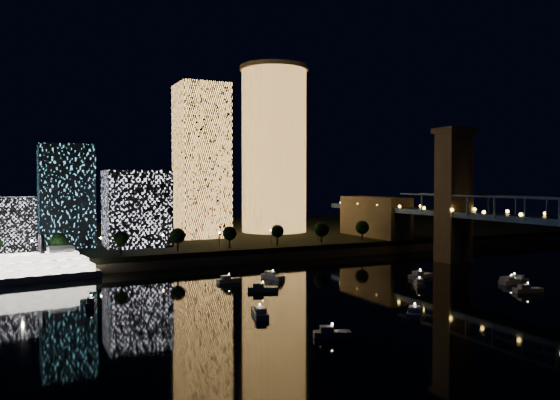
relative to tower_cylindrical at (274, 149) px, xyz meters
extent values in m
plane|color=black|center=(-33.36, -140.92, -46.05)|extent=(520.00, 520.00, 0.00)
cube|color=black|center=(-33.36, 19.08, -43.55)|extent=(420.00, 160.00, 5.00)
cube|color=#6B5E4C|center=(-33.36, -58.92, -44.55)|extent=(420.00, 6.00, 3.00)
cylinder|color=#FFAF51|center=(0.00, 0.00, -1.13)|extent=(32.00, 32.00, 79.86)
cylinder|color=#6B5E4C|center=(0.00, 0.00, 39.80)|extent=(34.00, 34.00, 2.00)
cube|color=#FFAF51|center=(-40.53, -9.53, -6.78)|extent=(21.54, 21.54, 68.54)
cube|color=silver|center=(-73.72, -31.15, -26.39)|extent=(23.83, 20.16, 29.33)
cube|color=#51BFDC|center=(-98.58, -19.39, -21.52)|extent=(19.53, 25.39, 39.06)
cube|color=silver|center=(-119.21, -30.21, -31.27)|extent=(19.56, 17.78, 19.56)
cube|color=#6B5E4C|center=(31.64, -90.92, -22.05)|extent=(11.00, 9.00, 48.00)
cube|color=#6B5E4C|center=(31.64, -90.92, 2.95)|extent=(13.00, 11.00, 2.00)
cube|color=#6B5E4C|center=(31.64, -40.92, -34.55)|extent=(12.00, 40.00, 23.00)
cube|color=#162548|center=(26.64, -128.92, -24.55)|extent=(0.50, 0.50, 7.00)
cube|color=#162548|center=(26.64, -104.92, -24.55)|extent=(0.50, 0.50, 7.00)
cube|color=#162548|center=(26.64, -80.92, -24.55)|extent=(0.50, 0.50, 7.00)
sphere|color=#FFB338|center=(26.14, -95.92, -26.25)|extent=(1.20, 1.20, 1.20)
sphere|color=#FFB338|center=(26.14, -50.92, -26.25)|extent=(1.20, 1.20, 1.20)
cube|color=silver|center=(-114.64, -66.78, -44.94)|extent=(45.45, 15.72, 2.23)
cube|color=white|center=(-114.64, -66.78, -42.81)|extent=(41.65, 14.33, 2.04)
cube|color=white|center=(-114.64, -66.78, -40.77)|extent=(37.86, 12.94, 2.04)
cube|color=white|center=(-114.64, -66.78, -38.73)|extent=(32.22, 11.32, 2.04)
cube|color=silver|center=(-103.60, -65.38, -36.96)|extent=(8.06, 6.45, 1.67)
cylinder|color=black|center=(-108.88, -67.92, -34.92)|extent=(1.30, 1.30, 5.57)
cylinder|color=black|center=(-109.35, -64.24, -34.92)|extent=(1.30, 1.30, 5.57)
cube|color=silver|center=(9.26, -142.93, -45.45)|extent=(8.12, 4.39, 1.20)
cube|color=silver|center=(8.14, -142.63, -44.35)|extent=(3.14, 2.65, 1.00)
sphere|color=white|center=(9.26, -142.93, -43.45)|extent=(0.36, 0.36, 0.36)
cube|color=silver|center=(-66.79, -135.00, -45.45)|extent=(5.12, 9.41, 1.20)
cube|color=silver|center=(-67.14, -136.29, -44.35)|extent=(3.07, 3.64, 1.00)
sphere|color=white|center=(-66.79, -135.00, -43.45)|extent=(0.36, 0.36, 0.36)
cube|color=silver|center=(15.49, -131.91, -45.45)|extent=(8.65, 3.47, 1.20)
cube|color=silver|center=(14.23, -132.03, -44.35)|extent=(3.14, 2.46, 1.00)
sphere|color=white|center=(15.49, -131.91, -43.45)|extent=(0.36, 0.36, 0.36)
cube|color=silver|center=(-44.53, -94.12, -45.45)|extent=(5.00, 8.74, 1.20)
cube|color=silver|center=(-44.90, -92.92, -44.35)|extent=(2.93, 3.42, 1.00)
sphere|color=white|center=(-44.53, -94.12, -43.45)|extent=(0.36, 0.36, 0.36)
cube|color=silver|center=(-99.70, -108.33, -45.45)|extent=(3.36, 6.64, 1.20)
cube|color=silver|center=(-99.91, -109.26, -44.35)|extent=(2.09, 2.53, 1.00)
sphere|color=white|center=(-99.70, -108.33, -43.45)|extent=(0.36, 0.36, 0.36)
cube|color=silver|center=(-11.50, -123.20, -45.45)|extent=(5.64, 7.17, 1.20)
cube|color=silver|center=(-12.06, -124.09, -44.35)|extent=(2.86, 3.06, 1.00)
sphere|color=white|center=(-11.50, -123.20, -43.45)|extent=(0.36, 0.36, 0.36)
cube|color=silver|center=(-2.14, -112.54, -45.45)|extent=(9.29, 4.94, 1.20)
cube|color=silver|center=(-3.43, -112.87, -44.35)|extent=(3.57, 3.00, 1.00)
sphere|color=white|center=(-2.14, -112.54, -43.45)|extent=(0.36, 0.36, 0.36)
cube|color=silver|center=(-58.97, -94.20, -45.45)|extent=(7.48, 2.98, 1.20)
cube|color=silver|center=(-60.06, -94.29, -44.35)|extent=(2.71, 2.12, 1.00)
sphere|color=white|center=(-58.97, -94.20, -43.45)|extent=(0.36, 0.36, 0.36)
cube|color=silver|center=(-60.89, -156.48, -45.45)|extent=(7.53, 4.77, 1.20)
cube|color=silver|center=(-61.89, -156.09, -44.35)|extent=(3.02, 2.66, 1.00)
sphere|color=white|center=(-60.89, -156.48, -43.45)|extent=(0.36, 0.36, 0.36)
cube|color=silver|center=(-34.94, -149.52, -45.45)|extent=(8.70, 8.84, 1.20)
cube|color=silver|center=(-35.93, -150.53, -44.35)|extent=(4.04, 4.06, 1.00)
sphere|color=white|center=(-34.94, -149.52, -43.45)|extent=(0.36, 0.36, 0.36)
cube|color=silver|center=(18.33, -130.51, -45.45)|extent=(5.96, 8.20, 1.20)
cube|color=silver|center=(18.89, -131.56, -44.35)|extent=(3.12, 3.42, 1.00)
sphere|color=white|center=(18.33, -130.51, -43.45)|extent=(0.36, 0.36, 0.36)
cube|color=silver|center=(-55.05, -110.23, -45.45)|extent=(8.77, 5.59, 1.20)
cube|color=silver|center=(-56.22, -109.76, -44.35)|extent=(3.53, 3.11, 1.00)
sphere|color=white|center=(-55.05, -110.23, -43.45)|extent=(0.36, 0.36, 0.36)
cylinder|color=black|center=(-103.36, -52.92, -39.05)|extent=(0.70, 0.70, 4.00)
sphere|color=black|center=(-103.36, -52.92, -35.55)|extent=(5.39, 5.39, 5.39)
cylinder|color=black|center=(-83.36, -52.92, -39.05)|extent=(0.70, 0.70, 4.00)
sphere|color=black|center=(-83.36, -52.92, -35.55)|extent=(5.04, 5.04, 5.04)
cylinder|color=black|center=(-63.36, -52.92, -39.05)|extent=(0.70, 0.70, 4.00)
sphere|color=black|center=(-63.36, -52.92, -35.55)|extent=(5.57, 5.57, 5.57)
cylinder|color=black|center=(-43.36, -52.92, -39.05)|extent=(0.70, 0.70, 4.00)
sphere|color=black|center=(-43.36, -52.92, -35.55)|extent=(5.40, 5.40, 5.40)
cylinder|color=black|center=(-23.36, -52.92, -39.05)|extent=(0.70, 0.70, 4.00)
sphere|color=black|center=(-23.36, -52.92, -35.55)|extent=(5.13, 5.13, 5.13)
cylinder|color=black|center=(-3.36, -52.92, -39.05)|extent=(0.70, 0.70, 4.00)
sphere|color=black|center=(-3.36, -52.92, -35.55)|extent=(6.25, 6.25, 6.25)
cylinder|color=black|center=(16.64, -52.92, -39.05)|extent=(0.70, 0.70, 4.00)
sphere|color=black|center=(16.64, -52.92, -35.55)|extent=(5.82, 5.82, 5.82)
cylinder|color=black|center=(-111.36, -46.92, -38.55)|extent=(0.24, 0.24, 5.00)
sphere|color=#FFCC7F|center=(-111.36, -46.92, -35.75)|extent=(0.70, 0.70, 0.70)
cylinder|color=black|center=(-89.36, -46.92, -38.55)|extent=(0.24, 0.24, 5.00)
sphere|color=#FFCC7F|center=(-89.36, -46.92, -35.75)|extent=(0.70, 0.70, 0.70)
cylinder|color=black|center=(-67.36, -46.92, -38.55)|extent=(0.24, 0.24, 5.00)
sphere|color=#FFCC7F|center=(-67.36, -46.92, -35.75)|extent=(0.70, 0.70, 0.70)
cylinder|color=black|center=(-45.36, -46.92, -38.55)|extent=(0.24, 0.24, 5.00)
sphere|color=#FFCC7F|center=(-45.36, -46.92, -35.75)|extent=(0.70, 0.70, 0.70)
cylinder|color=black|center=(-23.36, -46.92, -38.55)|extent=(0.24, 0.24, 5.00)
sphere|color=#FFCC7F|center=(-23.36, -46.92, -35.75)|extent=(0.70, 0.70, 0.70)
cylinder|color=black|center=(-1.36, -46.92, -38.55)|extent=(0.24, 0.24, 5.00)
sphere|color=#FFCC7F|center=(-1.36, -46.92, -35.75)|extent=(0.70, 0.70, 0.70)
camera|label=1|loc=(-115.34, -246.24, -15.79)|focal=35.00mm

